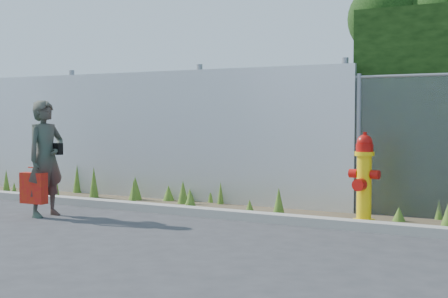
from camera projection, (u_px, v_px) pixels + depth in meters
ground at (188, 245)px, 6.95m from camera, size 80.00×80.00×0.00m
curb at (257, 217)px, 8.53m from camera, size 16.00×0.22×0.12m
weed_strip at (299, 207)px, 8.97m from camera, size 16.00×1.31×0.55m
corrugated_fence at (122, 135)px, 11.08m from camera, size 8.50×0.21×2.30m
fire_hydrant at (364, 180)px, 8.25m from camera, size 0.41×0.37×1.23m
woman at (46, 159)px, 8.90m from camera, size 0.46×0.64×1.66m
red_tote_bag at (34, 188)px, 8.83m from camera, size 0.40×0.15×0.52m
black_shoulder_bag at (55, 149)px, 8.95m from camera, size 0.22×0.09×0.17m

